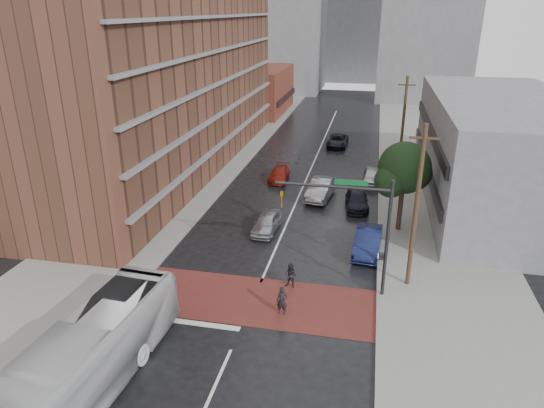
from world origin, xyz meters
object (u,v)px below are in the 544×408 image
at_px(transit_bus, 84,362).
at_px(car_travel_b, 321,189).
at_px(car_parked_near, 368,241).
at_px(suv_travel, 338,141).
at_px(car_parked_far, 372,176).
at_px(car_travel_a, 267,223).
at_px(car_travel_c, 279,174).
at_px(pedestrian_b, 291,276).
at_px(pedestrian_a, 282,301).
at_px(car_parked_mid, 357,200).

height_order(transit_bus, car_travel_b, transit_bus).
bearing_deg(transit_bus, car_parked_near, 58.23).
relative_size(suv_travel, car_parked_near, 1.02).
distance_m(car_travel_b, car_parked_far, 6.54).
distance_m(car_travel_a, car_travel_c, 11.82).
bearing_deg(pedestrian_b, pedestrian_a, -76.81).
height_order(transit_bus, car_travel_a, transit_bus).
distance_m(pedestrian_b, car_parked_mid, 14.05).
distance_m(car_travel_b, car_parked_near, 10.60).
xyz_separation_m(car_travel_b, car_travel_c, (-4.56, 3.90, -0.22)).
bearing_deg(car_parked_far, pedestrian_a, -100.34).
distance_m(car_travel_a, suv_travel, 25.90).
bearing_deg(transit_bus, car_travel_c, 88.82).
height_order(car_parked_near, car_parked_mid, car_parked_near).
bearing_deg(car_parked_far, car_travel_a, -120.16).
bearing_deg(car_parked_far, car_travel_b, -131.21).
relative_size(transit_bus, car_travel_a, 2.93).
relative_size(pedestrian_b, car_travel_a, 0.38).
height_order(suv_travel, car_parked_mid, suv_travel).
bearing_deg(car_travel_b, car_travel_c, 147.31).
bearing_deg(car_travel_b, transit_bus, -97.73).
bearing_deg(car_travel_b, suv_travel, 97.86).
relative_size(pedestrian_b, car_parked_far, 0.38).
relative_size(pedestrian_a, car_parked_mid, 0.37).
relative_size(pedestrian_a, car_travel_c, 0.40).
relative_size(car_travel_a, car_parked_near, 0.85).
height_order(pedestrian_b, suv_travel, pedestrian_b).
xyz_separation_m(car_parked_near, car_parked_far, (0.00, 14.55, -0.09)).
distance_m(suv_travel, car_parked_far, 13.69).
xyz_separation_m(car_travel_b, car_parked_near, (4.35, -9.67, -0.03)).
bearing_deg(car_travel_b, car_parked_far, 56.19).
xyz_separation_m(pedestrian_a, car_parked_near, (4.40, 8.48, -0.04)).
bearing_deg(pedestrian_b, car_parked_near, 65.46).
height_order(pedestrian_a, car_travel_a, pedestrian_a).
bearing_deg(car_travel_c, car_travel_b, -42.54).
relative_size(pedestrian_b, car_travel_c, 0.37).
bearing_deg(transit_bus, car_travel_a, 81.29).
bearing_deg(pedestrian_a, transit_bus, -131.33).
bearing_deg(car_parked_far, suv_travel, 108.97).
distance_m(car_parked_mid, car_parked_far, 6.63).
distance_m(car_travel_b, car_travel_c, 6.00).
bearing_deg(car_parked_near, car_travel_b, 118.00).
bearing_deg(car_travel_c, car_parked_far, 4.32).
distance_m(transit_bus, car_parked_far, 32.75).
xyz_separation_m(transit_bus, suv_travel, (7.21, 43.61, -1.01)).
height_order(transit_bus, pedestrian_a, transit_bus).
bearing_deg(pedestrian_a, car_travel_a, 108.84).
relative_size(transit_bus, pedestrian_b, 7.69).
height_order(pedestrian_b, car_travel_c, pedestrian_b).
bearing_deg(car_travel_c, car_parked_mid, -37.43).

